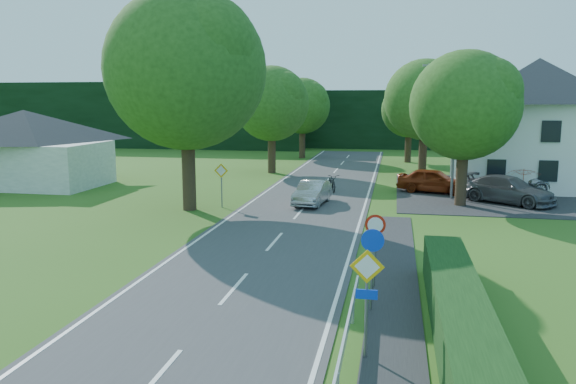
% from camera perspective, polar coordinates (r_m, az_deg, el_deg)
% --- Properties ---
extents(road, '(7.00, 80.00, 0.04)m').
position_cam_1_polar(road, '(25.41, -0.41, -3.98)').
color(road, '#3B3B3D').
rests_on(road, ground).
extents(parking_pad, '(14.00, 16.00, 0.04)m').
position_cam_1_polar(parking_pad, '(38.38, 21.49, -0.08)').
color(parking_pad, '#252628').
rests_on(parking_pad, ground).
extents(line_edge_left, '(0.12, 80.00, 0.01)m').
position_cam_1_polar(line_edge_left, '(26.22, -7.40, -3.58)').
color(line_edge_left, white).
rests_on(line_edge_left, road).
extents(line_edge_right, '(0.12, 80.00, 0.01)m').
position_cam_1_polar(line_edge_right, '(24.99, 6.94, -4.22)').
color(line_edge_right, white).
rests_on(line_edge_right, road).
extents(line_centre, '(0.12, 80.00, 0.01)m').
position_cam_1_polar(line_centre, '(25.40, -0.41, -3.93)').
color(line_centre, white).
rests_on(line_centre, road).
extents(tree_main, '(9.40, 9.40, 11.64)m').
position_cam_1_polar(tree_main, '(30.25, -10.25, 9.10)').
color(tree_main, '#234916').
rests_on(tree_main, ground).
extents(tree_left_far, '(7.00, 7.00, 8.58)m').
position_cam_1_polar(tree_left_far, '(45.35, -1.68, 7.35)').
color(tree_left_far, '#234916').
rests_on(tree_left_far, ground).
extents(tree_right_far, '(7.40, 7.40, 9.09)m').
position_cam_1_polar(tree_right_far, '(46.31, 13.66, 7.45)').
color(tree_right_far, '#234916').
rests_on(tree_right_far, ground).
extents(tree_left_back, '(6.60, 6.60, 8.07)m').
position_cam_1_polar(tree_left_back, '(57.04, 1.46, 7.51)').
color(tree_left_back, '#234916').
rests_on(tree_left_back, ground).
extents(tree_right_back, '(6.20, 6.20, 7.56)m').
position_cam_1_polar(tree_right_back, '(54.30, 12.18, 6.94)').
color(tree_right_back, '#234916').
rests_on(tree_right_back, ground).
extents(tree_right_mid, '(7.00, 7.00, 8.58)m').
position_cam_1_polar(tree_right_mid, '(32.49, 17.43, 6.13)').
color(tree_right_mid, '#234916').
rests_on(tree_right_mid, ground).
extents(treeline_left, '(44.00, 6.00, 8.00)m').
position_cam_1_polar(treeline_left, '(73.96, -15.63, 7.56)').
color(treeline_left, black).
rests_on(treeline_left, ground).
extents(treeline_right, '(30.00, 5.00, 7.00)m').
position_cam_1_polar(treeline_right, '(70.36, 13.55, 7.17)').
color(treeline_right, black).
rests_on(treeline_right, ground).
extents(bungalow_left, '(11.00, 6.50, 5.20)m').
position_cam_1_polar(bungalow_left, '(42.43, -25.08, 4.20)').
color(bungalow_left, '#B3B3AF').
rests_on(bungalow_left, ground).
extents(house_white, '(10.60, 8.40, 8.60)m').
position_cam_1_polar(house_white, '(41.30, 23.85, 6.52)').
color(house_white, white).
rests_on(house_white, ground).
extents(streetlight, '(2.03, 0.18, 8.00)m').
position_cam_1_polar(streetlight, '(34.42, 16.35, 6.63)').
color(streetlight, slate).
rests_on(streetlight, ground).
extents(sign_priority_right, '(0.78, 0.09, 2.59)m').
position_cam_1_polar(sign_priority_right, '(12.90, 8.01, -9.21)').
color(sign_priority_right, slate).
rests_on(sign_priority_right, ground).
extents(sign_roundabout, '(0.64, 0.08, 2.37)m').
position_cam_1_polar(sign_roundabout, '(15.81, 8.56, -6.20)').
color(sign_roundabout, slate).
rests_on(sign_roundabout, ground).
extents(sign_speed_limit, '(0.64, 0.11, 2.37)m').
position_cam_1_polar(sign_speed_limit, '(17.71, 8.85, -4.19)').
color(sign_speed_limit, slate).
rests_on(sign_speed_limit, ground).
extents(sign_priority_left, '(0.78, 0.09, 2.44)m').
position_cam_1_polar(sign_priority_left, '(30.96, -6.79, 1.57)').
color(sign_priority_left, slate).
rests_on(sign_priority_left, ground).
extents(moving_car, '(1.82, 4.15, 1.33)m').
position_cam_1_polar(moving_car, '(31.64, 2.48, -0.07)').
color(moving_car, '#ABACB0').
rests_on(moving_car, road).
extents(motorcycle, '(1.31, 2.20, 1.09)m').
position_cam_1_polar(motorcycle, '(36.42, 4.49, 0.97)').
color(motorcycle, black).
rests_on(motorcycle, road).
extents(parked_car_red, '(4.80, 2.90, 1.53)m').
position_cam_1_polar(parked_car_red, '(36.85, 14.55, 1.14)').
color(parked_car_red, maroon).
rests_on(parked_car_red, parking_pad).
extents(parked_car_grey, '(5.54, 4.89, 1.54)m').
position_cam_1_polar(parked_car_grey, '(34.39, 21.45, 0.23)').
color(parked_car_grey, '#56555B').
rests_on(parked_car_grey, parking_pad).
extents(parked_car_silver_b, '(5.86, 3.40, 1.53)m').
position_cam_1_polar(parked_car_silver_b, '(39.48, 26.25, 1.01)').
color(parked_car_silver_b, '#A6A5AC').
rests_on(parked_car_silver_b, parking_pad).
extents(parasol, '(2.32, 2.35, 1.76)m').
position_cam_1_polar(parasol, '(36.77, 22.77, 0.87)').
color(parasol, red).
rests_on(parasol, parking_pad).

